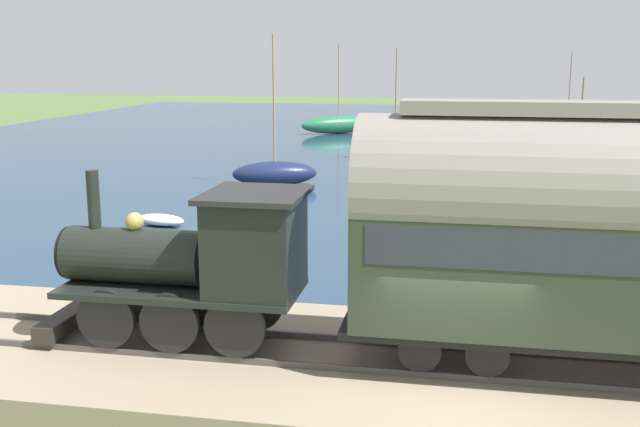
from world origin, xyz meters
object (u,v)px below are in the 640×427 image
steam_locomotive (201,257)px  sailboat_red (395,148)px  sailboat_yellow (567,130)px  passenger_coach (617,229)px  sailboat_black (577,177)px  rowboat_off_pier (161,220)px  sailboat_green (338,124)px  sailboat_navy (275,173)px

steam_locomotive → sailboat_red: sailboat_red is taller
sailboat_yellow → sailboat_red: (-14.51, 11.62, 0.10)m
passenger_coach → sailboat_black: passenger_coach is taller
steam_locomotive → sailboat_black: sailboat_black is taller
rowboat_off_pier → sailboat_red: bearing=-7.0°
sailboat_green → sailboat_red: bearing=167.6°
passenger_coach → sailboat_red: 31.61m
sailboat_green → rowboat_off_pier: 33.96m
sailboat_green → sailboat_navy: bearing=148.7°
sailboat_navy → sailboat_black: 14.32m
steam_locomotive → sailboat_green: sailboat_green is taller
sailboat_red → rowboat_off_pier: (-18.82, 6.90, -0.54)m
sailboat_black → passenger_coach: bearing=143.1°
sailboat_black → sailboat_navy: bearing=69.1°
sailboat_navy → sailboat_black: (2.29, -14.13, -0.14)m
sailboat_black → rowboat_off_pier: sailboat_black is taller
sailboat_navy → sailboat_yellow: size_ratio=1.11×
passenger_coach → rowboat_off_pier: size_ratio=4.52×
sailboat_yellow → sailboat_red: 18.59m
sailboat_navy → sailboat_red: (9.74, -4.87, 0.13)m
sailboat_green → sailboat_black: bearing=-179.7°
passenger_coach → rowboat_off_pier: 18.22m
sailboat_black → rowboat_off_pier: size_ratio=3.07×
sailboat_green → sailboat_yellow: 17.46m
steam_locomotive → sailboat_red: (30.85, -1.04, -1.57)m
sailboat_black → rowboat_off_pier: (-11.37, 16.16, -0.27)m
sailboat_red → rowboat_off_pier: 20.05m
passenger_coach → sailboat_green: (45.97, 12.28, -2.48)m
passenger_coach → sailboat_yellow: (45.36, -5.17, -2.54)m
sailboat_green → sailboat_yellow: (-0.61, -17.45, -0.07)m
steam_locomotive → sailboat_black: size_ratio=0.82×
passenger_coach → sailboat_yellow: bearing=-6.5°
sailboat_black → rowboat_off_pier: bearing=95.0°
sailboat_navy → sailboat_green: 24.88m
passenger_coach → sailboat_navy: (21.11, 11.32, -2.58)m
passenger_coach → rowboat_off_pier: (12.04, 13.35, -2.99)m
sailboat_yellow → rowboat_off_pier: sailboat_yellow is taller
sailboat_green → sailboat_red: size_ratio=1.08×
sailboat_green → rowboat_off_pier: size_ratio=3.42×
sailboat_yellow → sailboat_red: size_ratio=0.98×
steam_locomotive → sailboat_green: (45.97, 4.79, -1.60)m
steam_locomotive → rowboat_off_pier: size_ratio=2.52×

